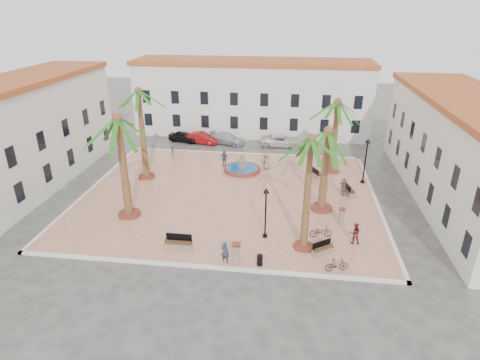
{
  "coord_description": "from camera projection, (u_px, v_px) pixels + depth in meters",
  "views": [
    {
      "loc": [
        5.16,
        -32.37,
        15.97
      ],
      "look_at": [
        1.0,
        0.0,
        1.6
      ],
      "focal_mm": 30.0,
      "sensor_mm": 36.0,
      "label": 1
    }
  ],
  "objects": [
    {
      "name": "palm_s",
      "position": [
        310.0,
        151.0,
        25.48
      ],
      "size": [
        4.63,
        4.63,
        8.38
      ],
      "color": "brown",
      "rests_on": "plaza"
    },
    {
      "name": "bench_se",
      "position": [
        323.0,
        250.0,
        27.68
      ],
      "size": [
        1.64,
        1.37,
        0.87
      ],
      "rotation": [
        0.0,
        0.0,
        0.62
      ],
      "color": "#806C5D",
      "rests_on": "plaza"
    },
    {
      "name": "bench_e",
      "position": [
        349.0,
        191.0,
        36.35
      ],
      "size": [
        1.06,
        2.06,
        1.04
      ],
      "rotation": [
        0.0,
        0.0,
        1.81
      ],
      "color": "#806C5D",
      "rests_on": "plaza"
    },
    {
      "name": "litter_bin",
      "position": [
        260.0,
        260.0,
        26.35
      ],
      "size": [
        0.39,
        0.39,
        0.76
      ],
      "primitive_type": "cylinder",
      "color": "black",
      "rests_on": "plaza"
    },
    {
      "name": "palm_ne",
      "position": [
        337.0,
        111.0,
        38.84
      ],
      "size": [
        5.53,
        5.53,
        7.6
      ],
      "color": "brown",
      "rests_on": "plaza"
    },
    {
      "name": "kerb_e",
      "position": [
        377.0,
        203.0,
        34.88
      ],
      "size": [
        0.3,
        22.3,
        0.16
      ],
      "primitive_type": "cube",
      "color": "silver",
      "rests_on": "ground"
    },
    {
      "name": "palm_e",
      "position": [
        327.0,
        142.0,
        31.31
      ],
      "size": [
        5.7,
        5.7,
        7.21
      ],
      "color": "brown",
      "rests_on": "plaza"
    },
    {
      "name": "bollard_n",
      "position": [
        266.0,
        161.0,
        42.07
      ],
      "size": [
        0.53,
        0.53,
        1.35
      ],
      "rotation": [
        0.0,
        0.0,
        -0.1
      ],
      "color": "#806C5D",
      "rests_on": "plaza"
    },
    {
      "name": "pedestrian_north",
      "position": [
        173.0,
        151.0,
        44.71
      ],
      "size": [
        0.78,
        1.12,
        1.58
      ],
      "primitive_type": "imported",
      "rotation": [
        0.0,
        0.0,
        1.78
      ],
      "color": "#46464A",
      "rests_on": "plaza"
    },
    {
      "name": "bench_s",
      "position": [
        179.0,
        244.0,
        28.21
      ],
      "size": [
        1.98,
        0.61,
        1.04
      ],
      "rotation": [
        0.0,
        0.0,
        -0.0
      ],
      "color": "#806C5D",
      "rests_on": "plaza"
    },
    {
      "name": "pedestrian_fountain_a",
      "position": [
        267.0,
        162.0,
        41.56
      ],
      "size": [
        0.86,
        0.6,
        1.67
      ],
      "primitive_type": "imported",
      "rotation": [
        0.0,
        0.0,
        0.09
      ],
      "color": "#866E59",
      "rests_on": "plaza"
    },
    {
      "name": "kerb_s",
      "position": [
        204.0,
        267.0,
        26.41
      ],
      "size": [
        26.3,
        0.3,
        0.16
      ],
      "primitive_type": "cube",
      "color": "silver",
      "rests_on": "ground"
    },
    {
      "name": "lamppost_s",
      "position": [
        266.0,
        204.0,
        28.63
      ],
      "size": [
        0.43,
        0.43,
        4.0
      ],
      "color": "black",
      "rests_on": "plaza"
    },
    {
      "name": "pedestrian_east",
      "position": [
        343.0,
        187.0,
        35.89
      ],
      "size": [
        0.53,
        1.52,
        1.62
      ],
      "primitive_type": "imported",
      "rotation": [
        0.0,
        0.0,
        -1.54
      ],
      "color": "#7B695F",
      "rests_on": "plaza"
    },
    {
      "name": "car_silver",
      "position": [
        227.0,
        139.0,
        49.64
      ],
      "size": [
        4.93,
        3.23,
        1.33
      ],
      "primitive_type": "imported",
      "rotation": [
        0.0,
        0.0,
        1.24
      ],
      "color": "silver",
      "rests_on": "ground"
    },
    {
      "name": "bicycle_a",
      "position": [
        321.0,
        232.0,
        29.52
      ],
      "size": [
        1.72,
        0.82,
        0.87
      ],
      "primitive_type": "imported",
      "rotation": [
        0.0,
        0.0,
        1.72
      ],
      "color": "black",
      "rests_on": "plaza"
    },
    {
      "name": "ground",
      "position": [
        229.0,
        196.0,
        36.43
      ],
      "size": [
        120.0,
        120.0,
        0.0
      ],
      "primitive_type": "plane",
      "color": "#56544F",
      "rests_on": "ground"
    },
    {
      "name": "pedestrian_fountain_b",
      "position": [
        224.0,
        158.0,
        42.35
      ],
      "size": [
        1.11,
        0.76,
        1.74
      ],
      "primitive_type": "imported",
      "rotation": [
        0.0,
        0.0,
        -0.36
      ],
      "color": "#3A4366",
      "rests_on": "plaza"
    },
    {
      "name": "bollard_e",
      "position": [
        342.0,
        216.0,
        31.22
      ],
      "size": [
        0.5,
        0.5,
        1.32
      ],
      "rotation": [
        0.0,
        0.0,
        0.06
      ],
      "color": "#806C5D",
      "rests_on": "plaza"
    },
    {
      "name": "building_east",
      "position": [
        464.0,
        151.0,
        34.09
      ],
      "size": [
        7.4,
        26.4,
        9.0
      ],
      "rotation": [
        0.0,
        0.0,
        1.57
      ],
      "color": "silver",
      "rests_on": "ground"
    },
    {
      "name": "kerb_n",
      "position": [
        244.0,
        154.0,
        46.38
      ],
      "size": [
        26.3,
        0.3,
        0.16
      ],
      "primitive_type": "cube",
      "color": "silver",
      "rests_on": "ground"
    },
    {
      "name": "bollard_se",
      "position": [
        237.0,
        253.0,
        26.36
      ],
      "size": [
        0.59,
        0.59,
        1.52
      ],
      "rotation": [
        0.0,
        0.0,
        0.08
      ],
      "color": "#806C5D",
      "rests_on": "plaza"
    },
    {
      "name": "plaza",
      "position": [
        229.0,
        195.0,
        36.4
      ],
      "size": [
        26.0,
        22.0,
        0.15
      ],
      "primitive_type": "cube",
      "color": "tan",
      "rests_on": "ground"
    },
    {
      "name": "building_north",
      "position": [
        252.0,
        97.0,
        52.66
      ],
      "size": [
        30.4,
        7.4,
        9.5
      ],
      "color": "silver",
      "rests_on": "ground"
    },
    {
      "name": "lamppost_e",
      "position": [
        366.0,
        153.0,
        37.49
      ],
      "size": [
        0.48,
        0.48,
        4.46
      ],
      "color": "black",
      "rests_on": "plaza"
    },
    {
      "name": "car_red",
      "position": [
        202.0,
        138.0,
        49.78
      ],
      "size": [
        4.4,
        2.35,
        1.38
      ],
      "primitive_type": "imported",
      "rotation": [
        0.0,
        0.0,
        1.35
      ],
      "color": "maroon",
      "rests_on": "ground"
    },
    {
      "name": "fountain",
      "position": [
        242.0,
        168.0,
        41.33
      ],
      "size": [
        3.71,
        3.71,
        1.92
      ],
      "color": "brown",
      "rests_on": "plaza"
    },
    {
      "name": "cyclist_a",
      "position": [
        225.0,
        252.0,
        26.45
      ],
      "size": [
        0.66,
        0.51,
        1.6
      ],
      "primitive_type": "imported",
      "rotation": [
        0.0,
        0.0,
        2.9
      ],
      "color": "#2B3043",
      "rests_on": "plaza"
    },
    {
      "name": "kerb_w",
      "position": [
        93.0,
        187.0,
        37.91
      ],
      "size": [
        0.3,
        22.3,
        0.16
      ],
      "primitive_type": "cube",
      "color": "silver",
      "rests_on": "ground"
    },
    {
      "name": "car_white",
      "position": [
        281.0,
        141.0,
        48.84
      ],
      "size": [
        5.06,
        2.37,
        1.4
      ],
      "primitive_type": "imported",
      "rotation": [
        0.0,
        0.0,
        1.58
      ],
      "color": "silver",
      "rests_on": "ground"
    },
    {
      "name": "palm_sw",
      "position": [
        119.0,
        131.0,
        29.85
      ],
      "size": [
        5.79,
        5.79,
        8.51
      ],
      "color": "brown",
      "rests_on": "plaza"
    },
    {
      "name": "bench_ne",
      "position": [
        316.0,
        174.0,
        39.88
      ],
      "size": [
        1.35,
        1.94,
        0.99
      ],
      "rotation": [
        0.0,
        0.0,
        2.03
      ],
      "color": "#806C5D",
      "rests_on": "plaza"
    },
    {
      "name": "bicycle_b",
      "position": [
        337.0,
        265.0,
        25.73
      ],
      "size": [
        1.6,
        0.81,
        0.93
      ],
      "primitive_type": "imported",
      "rotation": [
        0.0,
        0.0,
        1.83
      ],
      "color": "black",
      "rests_on": "plaza"
    },
    {
      "name": "cyclist_b",
      "position": [
        355.0,
        233.0,
        28.6
      ],
      "size": [
        0.82,
        0.66,
        1.62
      ],
      "primitive_type": "imported",
      "rotation": [
        0.0,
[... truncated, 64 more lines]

